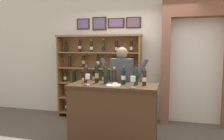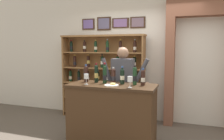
{
  "view_description": "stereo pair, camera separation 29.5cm",
  "coord_description": "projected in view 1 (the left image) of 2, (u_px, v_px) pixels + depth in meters",
  "views": [
    {
      "loc": [
        0.75,
        -3.41,
        1.64
      ],
      "look_at": [
        -0.24,
        0.29,
        1.24
      ],
      "focal_mm": 35.59,
      "sensor_mm": 36.0,
      "label": 1
    },
    {
      "loc": [
        1.03,
        -3.33,
        1.64
      ],
      "look_at": [
        -0.24,
        0.29,
        1.24
      ],
      "focal_mm": 35.59,
      "sensor_mm": 36.0,
      "label": 2
    }
  ],
  "objects": [
    {
      "name": "tasting_counter",
      "position": [
        113.0,
        116.0,
        3.62
      ],
      "size": [
        1.42,
        0.62,
        1.04
      ],
      "color": "#422B19",
      "rests_on": "ground"
    },
    {
      "name": "tasting_bottle_grappa",
      "position": [
        136.0,
        75.0,
        3.57
      ],
      "size": [
        0.07,
        0.07,
        0.31
      ],
      "color": "#19381E",
      "rests_on": "tasting_counter"
    },
    {
      "name": "archway_doorway",
      "position": [
        197.0,
        53.0,
        4.63
      ],
      "size": [
        1.42,
        0.45,
        2.64
      ],
      "color": "brown",
      "rests_on": "ground"
    },
    {
      "name": "back_wall",
      "position": [
        137.0,
        50.0,
        5.08
      ],
      "size": [
        12.0,
        0.19,
        3.16
      ],
      "color": "silver",
      "rests_on": "ground"
    },
    {
      "name": "wine_shelf",
      "position": [
        99.0,
        75.0,
        5.07
      ],
      "size": [
        1.96,
        0.32,
        1.91
      ],
      "color": "olive",
      "rests_on": "ground"
    },
    {
      "name": "shopkeeper",
      "position": [
        122.0,
        82.0,
        4.08
      ],
      "size": [
        0.92,
        0.22,
        1.64
      ],
      "color": "#2D3347",
      "rests_on": "ground"
    },
    {
      "name": "tasting_bottle_bianco",
      "position": [
        86.0,
        74.0,
        3.79
      ],
      "size": [
        0.08,
        0.08,
        0.3
      ],
      "color": "black",
      "rests_on": "tasting_counter"
    },
    {
      "name": "wine_glass_spare",
      "position": [
        133.0,
        79.0,
        3.29
      ],
      "size": [
        0.08,
        0.08,
        0.17
      ],
      "color": "silver",
      "rests_on": "tasting_counter"
    },
    {
      "name": "tasting_bottle_vin_santo",
      "position": [
        106.0,
        74.0,
        3.67
      ],
      "size": [
        0.07,
        0.07,
        0.34
      ],
      "color": "black",
      "rests_on": "tasting_counter"
    },
    {
      "name": "tasting_bottle_chianti",
      "position": [
        144.0,
        77.0,
        3.52
      ],
      "size": [
        0.07,
        0.07,
        0.27
      ],
      "color": "black",
      "rests_on": "tasting_counter"
    },
    {
      "name": "tasting_bottle_riserva",
      "position": [
        123.0,
        76.0,
        3.61
      ],
      "size": [
        0.07,
        0.07,
        0.29
      ],
      "color": "black",
      "rests_on": "tasting_counter"
    },
    {
      "name": "tasting_bottle_rosso",
      "position": [
        114.0,
        76.0,
        3.66
      ],
      "size": [
        0.08,
        0.08,
        0.27
      ],
      "color": "black",
      "rests_on": "tasting_counter"
    },
    {
      "name": "tasting_bottle_prosecco",
      "position": [
        97.0,
        73.0,
        3.75
      ],
      "size": [
        0.07,
        0.07,
        0.33
      ],
      "color": "black",
      "rests_on": "tasting_counter"
    },
    {
      "name": "wine_glass_right",
      "position": [
        88.0,
        77.0,
        3.53
      ],
      "size": [
        0.08,
        0.08,
        0.17
      ],
      "color": "silver",
      "rests_on": "tasting_counter"
    },
    {
      "name": "cheese_plate",
      "position": [
        114.0,
        85.0,
        3.47
      ],
      "size": [
        0.23,
        0.23,
        0.04
      ],
      "color": "white",
      "rests_on": "tasting_counter"
    }
  ]
}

